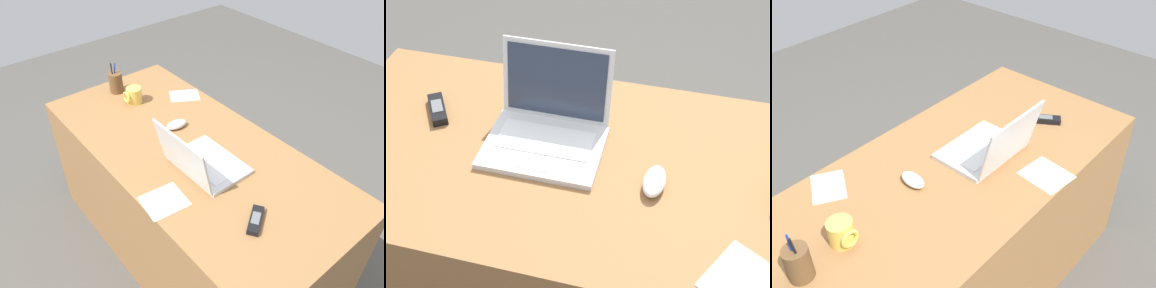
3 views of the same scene
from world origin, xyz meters
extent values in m
cube|color=olive|center=(0.00, 0.00, 0.36)|extent=(1.59, 0.75, 0.73)
cube|color=silver|center=(-0.15, 0.01, 0.73)|extent=(0.32, 0.23, 0.02)
cube|color=silver|center=(-0.15, 0.03, 0.75)|extent=(0.27, 0.12, 0.00)
cube|color=silver|center=(-0.15, -0.06, 0.74)|extent=(0.09, 0.05, 0.00)
cube|color=silver|center=(-0.15, 0.16, 0.85)|extent=(0.31, 0.06, 0.22)
cube|color=#283347|center=(-0.15, 0.15, 0.85)|extent=(0.29, 0.05, 0.20)
ellipsoid|color=white|center=(0.17, -0.05, 0.75)|extent=(0.07, 0.11, 0.04)
cube|color=black|center=(-0.50, 0.09, 0.74)|extent=(0.11, 0.14, 0.02)
cube|color=#595B60|center=(-0.50, 0.09, 0.75)|extent=(0.06, 0.07, 0.00)
cube|color=white|center=(0.38, -0.27, 0.73)|extent=(0.18, 0.20, 0.00)
cube|color=white|center=(-0.20, 0.29, 0.73)|extent=(0.17, 0.18, 0.00)
camera|label=1|loc=(-1.08, 0.86, 1.84)|focal=35.58mm
camera|label=2|loc=(0.19, -0.92, 1.69)|focal=46.60mm
camera|label=3|loc=(0.97, 0.91, 1.84)|focal=42.18mm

